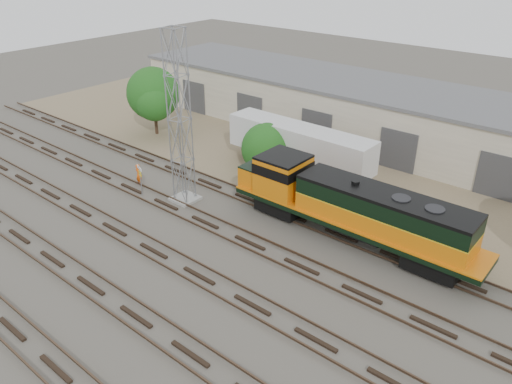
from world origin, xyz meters
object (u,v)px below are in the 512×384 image
Objects in this scene: locomotive at (349,206)px; semi_trailer at (302,145)px; signal_tower at (180,123)px; worker at (139,174)px.

semi_trailer is at bearing 141.71° from locomotive.
locomotive is at bearing 14.25° from signal_tower.
locomotive reaches higher than worker.
worker is at bearing -173.36° from signal_tower.
locomotive is 16.95m from worker.
locomotive is at bearing -163.71° from worker.
worker is 13.14m from semi_trailer.
semi_trailer is (3.93, 9.29, -3.51)m from signal_tower.
signal_tower is at bearing -165.75° from locomotive.
signal_tower is 6.93m from worker.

